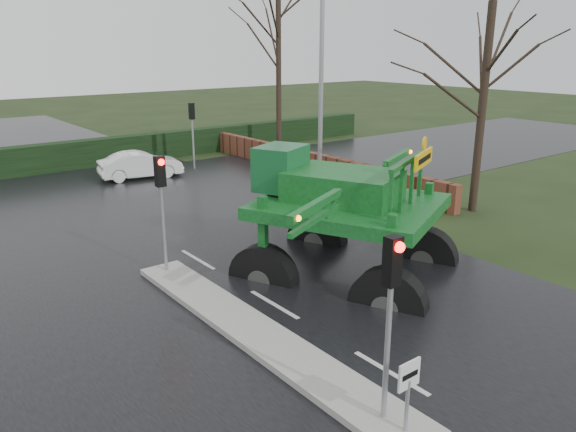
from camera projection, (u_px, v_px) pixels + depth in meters
ground at (390, 374)px, 11.48m from camera, size 140.00×140.00×0.00m
road_main at (169, 243)px, 19.02m from camera, size 14.00×80.00×0.02m
road_cross at (104, 205)px, 23.55m from camera, size 80.00×12.00×0.02m
median_island at (255, 332)px, 12.95m from camera, size 1.20×10.00×0.16m
hedge_row at (47, 158)px, 29.36m from camera, size 44.00×0.90×1.50m
brick_wall at (298, 161)px, 29.54m from camera, size 0.40×20.00×1.20m
keep_left_sign at (408, 385)px, 9.28m from camera, size 0.50×0.07×1.35m
traffic_signal_near at (391, 290)px, 9.20m from camera, size 0.26×0.33×3.52m
traffic_signal_mid at (161, 189)px, 15.61m from camera, size 0.26×0.33×3.52m
traffic_signal_far at (192, 121)px, 29.63m from camera, size 0.26×0.33×3.52m
street_light_right at (316, 56)px, 23.60m from camera, size 3.85×0.30×10.00m
tree_right_near at (485, 79)px, 21.25m from camera, size 5.60×5.60×9.64m
tree_right_far at (278, 44)px, 33.06m from camera, size 7.00×7.00×12.05m
crop_sprayer at (383, 214)px, 13.87m from camera, size 8.46×7.00×5.16m
white_sedan at (142, 178)px, 28.27m from camera, size 4.25×2.11×1.34m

